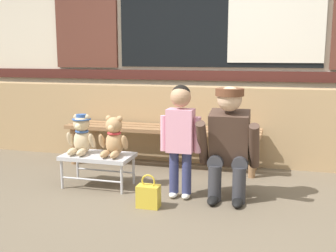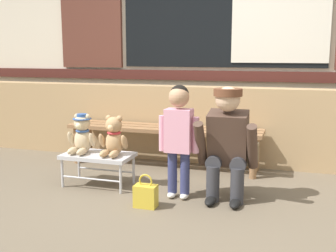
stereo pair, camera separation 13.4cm
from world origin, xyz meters
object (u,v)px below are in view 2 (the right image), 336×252
wooden_bench_long (163,133)px  handbag_on_ground (146,195)px  teddy_bear_with_hat (82,134)px  teddy_bear_plain (114,137)px  child_standing (179,129)px  small_display_bench (98,157)px  adult_crouching (229,143)px

wooden_bench_long → handbag_on_ground: (0.24, -1.17, -0.28)m
teddy_bear_with_hat → handbag_on_ground: size_ratio=1.34×
wooden_bench_long → teddy_bear_plain: size_ratio=5.78×
wooden_bench_long → child_standing: (0.43, -0.88, 0.22)m
child_standing → teddy_bear_with_hat: bearing=174.4°
child_standing → wooden_bench_long: bearing=115.8°
small_display_bench → adult_crouching: bearing=-0.4°
wooden_bench_long → small_display_bench: (-0.37, -0.79, -0.11)m
child_standing → adult_crouching: 0.43m
teddy_bear_plain → adult_crouching: size_ratio=0.38×
teddy_bear_with_hat → adult_crouching: (1.36, -0.01, 0.01)m
wooden_bench_long → child_standing: 1.00m
teddy_bear_plain → wooden_bench_long: bearing=74.7°
teddy_bear_with_hat → teddy_bear_plain: 0.32m
adult_crouching → teddy_bear_with_hat: bearing=179.5°
teddy_bear_with_hat → child_standing: 0.97m
handbag_on_ground → teddy_bear_with_hat: bearing=153.3°
adult_crouching → child_standing: bearing=-168.3°
child_standing → handbag_on_ground: bearing=-122.6°
small_display_bench → teddy_bear_with_hat: (-0.16, 0.00, 0.21)m
teddy_bear_plain → handbag_on_ground: (0.45, -0.39, -0.37)m
small_display_bench → handbag_on_ground: (0.61, -0.39, -0.17)m
adult_crouching → small_display_bench: bearing=179.6°
small_display_bench → handbag_on_ground: bearing=-32.2°
small_display_bench → teddy_bear_with_hat: teddy_bear_with_hat is taller
wooden_bench_long → handbag_on_ground: wooden_bench_long is taller
teddy_bear_with_hat → handbag_on_ground: 0.94m
small_display_bench → teddy_bear_plain: 0.25m
teddy_bear_plain → child_standing: bearing=-8.3°
wooden_bench_long → child_standing: child_standing is taller
teddy_bear_plain → child_standing: (0.64, -0.09, 0.13)m
wooden_bench_long → teddy_bear_with_hat: (-0.53, -0.79, 0.10)m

